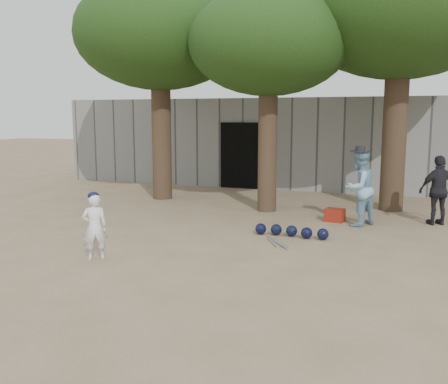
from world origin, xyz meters
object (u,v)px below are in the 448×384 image
at_px(boy_player, 95,227).
at_px(red_bag, 335,215).
at_px(spectator_blue, 359,188).
at_px(spectator_dark, 439,190).

relative_size(boy_player, red_bag, 2.70).
height_order(boy_player, spectator_blue, spectator_blue).
height_order(boy_player, red_bag, boy_player).
height_order(spectator_blue, red_bag, spectator_blue).
bearing_deg(red_bag, spectator_dark, 11.52).
height_order(boy_player, spectator_dark, spectator_dark).
distance_m(boy_player, spectator_dark, 7.50).
bearing_deg(spectator_dark, red_bag, -14.52).
xyz_separation_m(spectator_dark, red_bag, (-2.21, -0.45, -0.63)).
bearing_deg(spectator_dark, boy_player, 15.55).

